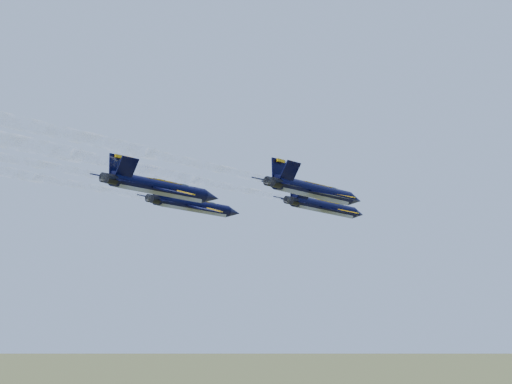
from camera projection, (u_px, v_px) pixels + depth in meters
The scene contains 6 objects.
jet_lead at pixel (326, 207), 107.62m from camera, with size 12.07×16.59×4.33m.
jet_left at pixel (195, 206), 105.56m from camera, with size 12.07×16.59×4.33m.
jet_right at pixel (316, 191), 89.10m from camera, with size 12.07×16.59×4.33m.
jet_slot at pixel (162, 188), 86.31m from camera, with size 12.07×16.59×4.33m.
smoke_trail_lead at pixel (92, 181), 80.87m from camera, with size 14.93×48.41×1.90m.
smoke_trail_right at pixel (8, 150), 62.34m from camera, with size 14.93×48.41×1.90m.
Camera 1 is at (48.33, -82.50, 87.09)m, focal length 55.00 mm.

